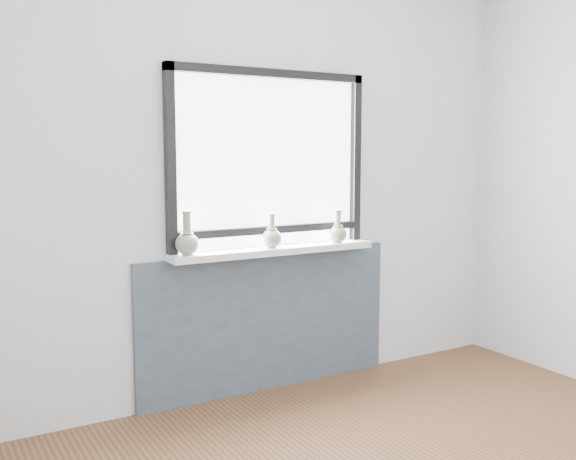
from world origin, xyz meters
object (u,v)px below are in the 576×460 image
vase_a (187,241)px  vase_c (338,232)px  vase_b (272,237)px  windowsill (275,250)px

vase_a → vase_c: (1.00, -0.01, -0.01)m
vase_a → vase_b: (0.53, 0.00, -0.01)m
windowsill → vase_a: vase_a is taller
vase_a → windowsill: bearing=1.5°
vase_b → windowsill: bearing=26.9°
windowsill → vase_b: 0.09m
windowsill → vase_b: size_ratio=6.43×
windowsill → vase_b: bearing=-153.1°
vase_a → vase_c: 1.00m
vase_c → windowsill: bearing=176.3°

